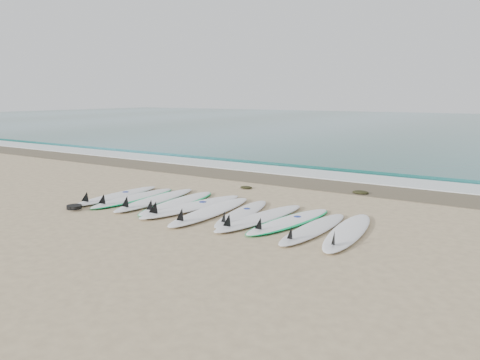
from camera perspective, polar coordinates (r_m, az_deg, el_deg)
The scene contains 19 objects.
ground at distance 9.92m, azimuth -2.88°, elevation -3.92°, with size 120.00×120.00×0.00m, color tan.
ocean at distance 40.76m, azimuth 24.95°, elevation 5.98°, with size 120.00×55.00×0.03m, color #246466.
wet_sand_band at distance 13.38m, azimuth 7.40°, elevation -0.22°, with size 120.00×1.80×0.01m, color brown.
foam_band at distance 14.64m, azimuth 9.76°, elevation 0.68°, with size 120.00×1.40×0.04m, color silver.
wave_crest at distance 16.01m, azimuth 11.87°, elevation 1.54°, with size 120.00×1.00×0.10m, color #246466.
surfboard_0 at distance 11.61m, azimuth -14.93°, elevation -1.85°, with size 0.62×2.64×0.34m.
surfboard_1 at distance 11.30m, azimuth -12.93°, elevation -2.14°, with size 0.62×2.58×0.33m.
surfboard_2 at distance 10.95m, azimuth -10.42°, elevation -2.37°, with size 0.80×2.82×0.36m.
surfboard_3 at distance 10.61m, azimuth -7.71°, elevation -2.77°, with size 0.87×2.72×0.34m.
surfboard_4 at distance 10.19m, azimuth -6.06°, elevation -3.20°, with size 1.03×2.94×0.37m.
surfboard_5 at distance 9.72m, azimuth -3.78°, elevation -3.83°, with size 0.76×2.90×0.37m.
surfboard_6 at distance 9.57m, azimuth 0.14°, elevation -4.08°, with size 0.92×2.52×0.32m.
surfboard_7 at distance 9.22m, azimuth 2.29°, elevation -4.63°, with size 0.89×2.75×0.35m.
surfboard_8 at distance 9.06m, azimuth 5.95°, elevation -5.02°, with size 1.01×2.61×0.32m.
surfboard_9 at distance 8.60m, azimuth 8.83°, elevation -5.89°, with size 0.59×2.50×0.32m.
surfboard_10 at distance 8.51m, azimuth 12.93°, elevation -6.17°, with size 0.85×2.71×0.34m.
seaweed_near at distance 12.34m, azimuth 0.75°, elevation -0.90°, with size 0.33×0.26×0.06m, color black.
seaweed_far at distance 12.07m, azimuth 14.49°, elevation -1.46°, with size 0.41×0.32×0.08m, color black.
leash_coil at distance 10.74m, azimuth -19.51°, elevation -3.12°, with size 0.46×0.36×0.11m.
Camera 1 is at (5.61, -7.80, 2.44)m, focal length 35.00 mm.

